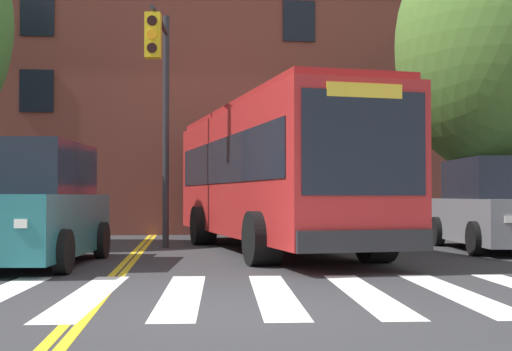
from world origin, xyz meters
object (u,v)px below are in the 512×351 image
object	(u,v)px
city_bus	(271,172)
street_tree_curbside_large	(488,47)
car_teal_near_lane	(33,207)
traffic_light_overhead	(161,88)
car_red_behind_bus	(208,201)
car_grey_far_lane	(495,207)

from	to	relation	value
city_bus	street_tree_curbside_large	xyz separation A→B (m)	(6.03, 1.43, 3.43)
car_teal_near_lane	traffic_light_overhead	distance (m)	4.90
car_red_behind_bus	street_tree_curbside_large	xyz separation A→B (m)	(7.26, -8.96, 4.21)
city_bus	car_teal_near_lane	bearing A→B (deg)	-147.73
car_teal_near_lane	street_tree_curbside_large	distance (m)	12.53
car_grey_far_lane	street_tree_curbside_large	xyz separation A→B (m)	(0.64, 1.79, 4.26)
traffic_light_overhead	city_bus	bearing A→B (deg)	-5.42
car_teal_near_lane	car_red_behind_bus	size ratio (longest dim) A/B	1.01
car_grey_far_lane	traffic_light_overhead	world-z (taller)	traffic_light_overhead
street_tree_curbside_large	car_teal_near_lane	bearing A→B (deg)	-157.51
city_bus	traffic_light_overhead	bearing A→B (deg)	174.58
street_tree_curbside_large	car_grey_far_lane	bearing A→B (deg)	-109.75
city_bus	traffic_light_overhead	xyz separation A→B (m)	(-2.62, 0.25, 2.02)
car_grey_far_lane	car_teal_near_lane	bearing A→B (deg)	-165.13
car_grey_far_lane	traffic_light_overhead	distance (m)	8.52
car_teal_near_lane	street_tree_curbside_large	xyz separation A→B (m)	(10.91, 4.52, 4.20)
car_teal_near_lane	city_bus	bearing A→B (deg)	32.27
car_teal_near_lane	car_grey_far_lane	xyz separation A→B (m)	(10.27, 2.73, -0.05)
city_bus	car_teal_near_lane	xyz separation A→B (m)	(-4.88, -3.08, -0.78)
car_red_behind_bus	traffic_light_overhead	world-z (taller)	traffic_light_overhead
city_bus	traffic_light_overhead	world-z (taller)	traffic_light_overhead
city_bus	street_tree_curbside_large	world-z (taller)	street_tree_curbside_large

